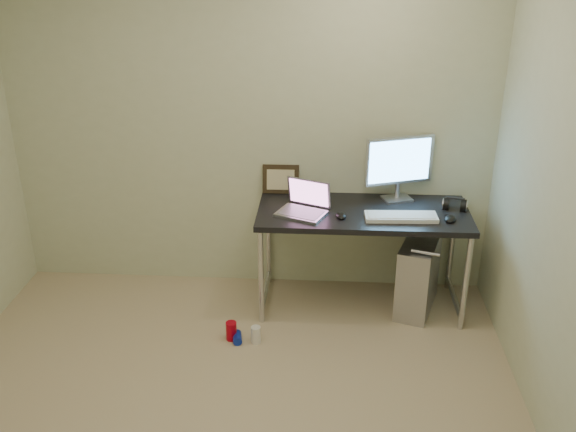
% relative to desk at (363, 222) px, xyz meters
% --- Properties ---
extents(wall_back, '(3.50, 0.02, 2.50)m').
position_rel_desk_xyz_m(wall_back, '(-0.82, 0.32, 0.59)').
color(wall_back, beige).
rests_on(wall_back, ground).
extents(desk, '(1.46, 0.64, 0.75)m').
position_rel_desk_xyz_m(desk, '(0.00, 0.00, 0.00)').
color(desk, black).
rests_on(desk, ground).
extents(tower_computer, '(0.37, 0.56, 0.57)m').
position_rel_desk_xyz_m(tower_computer, '(0.41, -0.02, -0.40)').
color(tower_computer, '#B2B1B6').
rests_on(tower_computer, ground).
extents(cable_a, '(0.01, 0.16, 0.69)m').
position_rel_desk_xyz_m(cable_a, '(0.36, 0.27, -0.26)').
color(cable_a, black).
rests_on(cable_a, ground).
extents(cable_b, '(0.02, 0.11, 0.71)m').
position_rel_desk_xyz_m(cable_b, '(0.45, 0.25, -0.28)').
color(cable_b, black).
rests_on(cable_b, ground).
extents(can_red, '(0.07, 0.07, 0.13)m').
position_rel_desk_xyz_m(can_red, '(-0.87, -0.51, -0.60)').
color(can_red, '#A90314').
rests_on(can_red, ground).
extents(can_white, '(0.08, 0.08, 0.12)m').
position_rel_desk_xyz_m(can_white, '(-0.70, -0.53, -0.60)').
color(can_white, white).
rests_on(can_white, ground).
extents(can_blue, '(0.08, 0.12, 0.06)m').
position_rel_desk_xyz_m(can_blue, '(-0.83, -0.53, -0.63)').
color(can_blue, '#0F26A3').
rests_on(can_blue, ground).
extents(laptop, '(0.39, 0.36, 0.22)m').
position_rel_desk_xyz_m(laptop, '(-0.41, -0.05, 0.14)').
color(laptop, '#BCBBC3').
rests_on(laptop, desk).
extents(monitor, '(0.48, 0.21, 0.47)m').
position_rel_desk_xyz_m(monitor, '(0.25, 0.22, 0.36)').
color(monitor, '#BCBBC3').
rests_on(monitor, desk).
extents(keyboard, '(0.49, 0.18, 0.03)m').
position_rel_desk_xyz_m(keyboard, '(0.24, -0.13, 0.10)').
color(keyboard, white).
rests_on(keyboard, desk).
extents(mouse_right, '(0.10, 0.13, 0.04)m').
position_rel_desk_xyz_m(mouse_right, '(0.57, -0.13, 0.11)').
color(mouse_right, black).
rests_on(mouse_right, desk).
extents(mouse_left, '(0.08, 0.12, 0.04)m').
position_rel_desk_xyz_m(mouse_left, '(-0.16, -0.12, 0.10)').
color(mouse_left, black).
rests_on(mouse_left, desk).
extents(headphones, '(0.18, 0.10, 0.11)m').
position_rel_desk_xyz_m(headphones, '(0.63, 0.07, 0.11)').
color(headphones, black).
rests_on(headphones, desk).
extents(picture_frame, '(0.27, 0.08, 0.21)m').
position_rel_desk_xyz_m(picture_frame, '(-0.59, 0.29, 0.19)').
color(picture_frame, black).
rests_on(picture_frame, desk).
extents(webcam, '(0.05, 0.04, 0.13)m').
position_rel_desk_xyz_m(webcam, '(-0.38, 0.24, 0.18)').
color(webcam, silver).
rests_on(webcam, desk).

